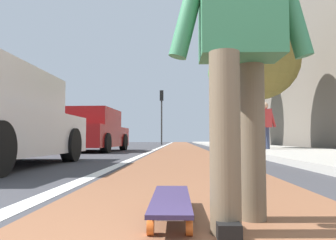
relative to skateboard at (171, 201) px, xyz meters
name	(u,v)px	position (x,y,z in m)	size (l,w,h in m)	color
ground_plane	(183,153)	(8.65, -0.15, -0.09)	(80.00, 80.00, 0.00)	#38383D
bike_lane_paint	(181,145)	(22.65, -0.15, -0.09)	(56.00, 1.91, 0.00)	brown
lane_stripe_white	(164,146)	(18.65, 0.95, -0.09)	(52.00, 0.16, 0.01)	silver
sidewalk_curb	(239,146)	(16.65, -3.39, -0.04)	(52.00, 3.20, 0.11)	#9E9B93
building_facade	(266,48)	(20.65, -6.03, 6.61)	(40.00, 1.20, 13.41)	#635B51
skateboard	(171,201)	(0.00, 0.00, 0.00)	(0.84, 0.21, 0.11)	orange
skater_person	(240,35)	(-0.15, -0.35, 0.84)	(0.46, 0.72, 1.64)	brown
parked_car_mid	(91,131)	(9.56, 3.06, 0.61)	(4.16, 2.12, 1.47)	maroon
traffic_light	(162,107)	(23.71, 1.35, 2.85)	(0.33, 0.28, 4.26)	#2D2D2D
street_tree_mid	(259,60)	(10.29, -2.99, 3.27)	(2.99, 2.99, 4.87)	brown
street_tree_far	(232,74)	(16.48, -2.99, 3.98)	(2.65, 2.65, 5.44)	brown
pedestrian_distant	(265,124)	(8.80, -2.79, 0.83)	(0.45, 0.70, 1.61)	#384260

